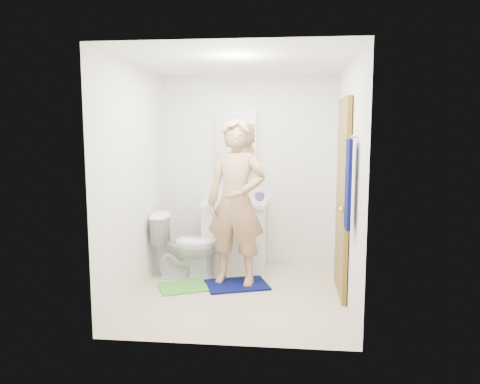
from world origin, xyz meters
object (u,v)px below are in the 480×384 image
object	(u,v)px
soap_dispenser	(214,195)
toothbrush_cup	(260,197)
towel	(348,184)
medicine_cabinet	(237,140)
vanity_cabinet	(235,237)
toilet	(186,245)
man	(236,202)

from	to	relation	value
soap_dispenser	toothbrush_cup	world-z (taller)	soap_dispenser
towel	medicine_cabinet	bearing A→B (deg)	124.61
vanity_cabinet	toothbrush_cup	distance (m)	0.59
toilet	medicine_cabinet	bearing A→B (deg)	-44.19
vanity_cabinet	toothbrush_cup	world-z (taller)	toothbrush_cup
vanity_cabinet	towel	distance (m)	2.08
toilet	man	world-z (taller)	man
toilet	towel	bearing A→B (deg)	-125.83
towel	toilet	world-z (taller)	towel
vanity_cabinet	toothbrush_cup	xyz separation A→B (m)	(0.30, 0.09, 0.50)
towel	man	bearing A→B (deg)	141.59
medicine_cabinet	toothbrush_cup	world-z (taller)	medicine_cabinet
soap_dispenser	man	bearing A→B (deg)	-58.18
man	toilet	bearing A→B (deg)	172.38
soap_dispenser	toothbrush_cup	xyz separation A→B (m)	(0.54, 0.17, -0.04)
soap_dispenser	man	xyz separation A→B (m)	(0.33, -0.53, -0.01)
toilet	toothbrush_cup	xyz separation A→B (m)	(0.84, 0.49, 0.51)
medicine_cabinet	soap_dispenser	world-z (taller)	medicine_cabinet
vanity_cabinet	towel	size ratio (longest dim) A/B	1.00
towel	soap_dispenser	xyz separation A→B (m)	(-1.42, 1.40, -0.31)
toilet	man	distance (m)	0.86
soap_dispenser	toothbrush_cup	distance (m)	0.57
soap_dispenser	man	size ratio (longest dim) A/B	0.10
medicine_cabinet	towel	distance (m)	2.11
vanity_cabinet	towel	bearing A→B (deg)	-51.53
medicine_cabinet	toothbrush_cup	bearing A→B (deg)	-24.45
soap_dispenser	toothbrush_cup	bearing A→B (deg)	17.75
towel	toilet	size ratio (longest dim) A/B	1.04
soap_dispenser	man	distance (m)	0.62
toothbrush_cup	man	size ratio (longest dim) A/B	0.07
vanity_cabinet	medicine_cabinet	bearing A→B (deg)	90.00
towel	soap_dispenser	bearing A→B (deg)	135.51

